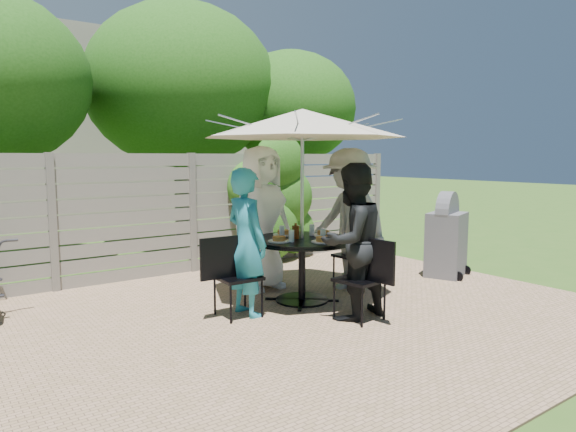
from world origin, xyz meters
TOP-DOWN VIEW (x-y plane):
  - backyard_envelope at (0.09, 10.29)m, footprint 60.00×60.00m
  - patio_table at (0.36, 0.70)m, footprint 1.30×1.30m
  - umbrella at (0.36, 0.70)m, footprint 2.59×2.59m
  - chair_back at (0.30, 1.67)m, footprint 0.47×0.71m
  - person_back at (0.31, 1.53)m, footprint 0.99×0.68m
  - chair_left at (-0.60, 0.64)m, footprint 0.68×0.47m
  - person_left at (-0.46, 0.65)m, footprint 0.44×0.64m
  - chair_front at (0.43, -0.26)m, footprint 0.50×0.70m
  - person_front at (0.42, -0.13)m, footprint 0.88×0.71m
  - chair_right at (1.33, 0.77)m, footprint 0.71×0.50m
  - person_right at (1.19, 0.76)m, footprint 0.79×1.28m
  - plate_back at (0.34, 1.06)m, footprint 0.26×0.26m
  - plate_left at (0.00, 0.68)m, footprint 0.26×0.26m
  - plate_front at (0.39, 0.34)m, footprint 0.26×0.26m
  - plate_right at (0.72, 0.73)m, footprint 0.26×0.26m
  - plate_extra at (0.56, 0.41)m, footprint 0.24×0.24m
  - glass_back at (0.24, 0.95)m, footprint 0.07×0.07m
  - glass_left at (0.11, 0.58)m, footprint 0.07×0.07m
  - glass_front at (0.49, 0.45)m, footprint 0.07×0.07m
  - glass_right at (0.62, 0.82)m, footprint 0.07×0.07m
  - syrup_jug at (0.30, 0.75)m, footprint 0.09×0.09m
  - coffee_cup at (0.45, 0.93)m, footprint 0.08×0.08m
  - bbq_grill at (2.93, 0.51)m, footprint 0.76×0.68m

SIDE VIEW (x-z plane):
  - chair_left at x=-0.60m, z-range -0.19..0.75m
  - chair_front at x=0.43m, z-range -0.19..0.75m
  - chair_right at x=1.33m, z-range -0.19..0.76m
  - chair_back at x=0.30m, z-range -0.20..0.79m
  - patio_table at x=0.36m, z-range 0.16..0.96m
  - bbq_grill at x=2.93m, z-range -0.06..1.23m
  - plate_back at x=0.34m, z-range 0.79..0.86m
  - plate_left at x=0.00m, z-range 0.79..0.86m
  - plate_front at x=0.39m, z-range 0.79..0.86m
  - plate_right at x=0.72m, z-range 0.79..0.86m
  - plate_extra at x=0.56m, z-range 0.79..0.86m
  - person_left at x=-0.46m, z-range 0.00..1.68m
  - coffee_cup at x=0.45m, z-range 0.80..0.92m
  - person_front at x=0.42m, z-range 0.00..1.73m
  - glass_back at x=0.24m, z-range 0.80..0.94m
  - glass_left at x=0.11m, z-range 0.80..0.94m
  - glass_front at x=0.49m, z-range 0.80..0.94m
  - glass_right at x=0.62m, z-range 0.80..0.94m
  - syrup_jug at x=0.30m, z-range 0.80..0.96m
  - person_right at x=1.19m, z-range 0.00..1.90m
  - person_back at x=0.31m, z-range 0.00..1.94m
  - umbrella at x=0.36m, z-range 1.01..3.37m
  - backyard_envelope at x=0.09m, z-range 0.11..5.11m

